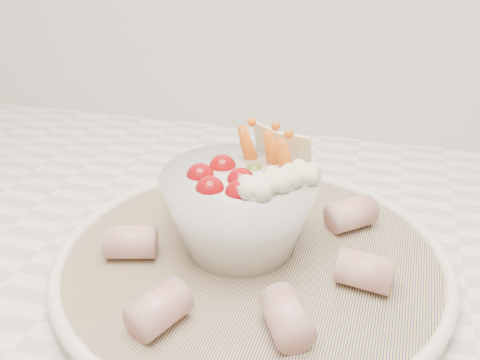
# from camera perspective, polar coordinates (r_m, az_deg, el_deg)

# --- Properties ---
(serving_platter) EXTENTS (0.37, 0.37, 0.02)m
(serving_platter) POSITION_cam_1_polar(r_m,az_deg,el_deg) (0.50, 1.28, -8.44)
(serving_platter) COLOR navy
(serving_platter) RESTS_ON kitchen_counter
(veggie_bowl) EXTENTS (0.14, 0.14, 0.11)m
(veggie_bowl) POSITION_cam_1_polar(r_m,az_deg,el_deg) (0.48, 0.21, -2.93)
(veggie_bowl) COLOR silver
(veggie_bowl) RESTS_ON serving_platter
(cured_meat_rolls) EXTENTS (0.26, 0.27, 0.03)m
(cured_meat_rolls) POSITION_cam_1_polar(r_m,az_deg,el_deg) (0.49, 1.20, -6.52)
(cured_meat_rolls) COLOR #B65356
(cured_meat_rolls) RESTS_ON serving_platter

